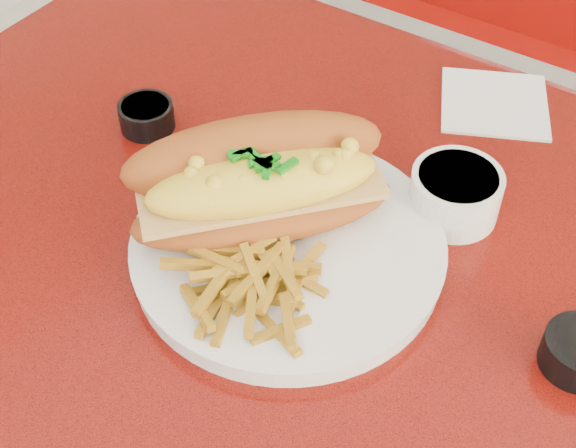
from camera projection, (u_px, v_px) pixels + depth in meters
The scene contains 8 objects.
diner_table at pixel (379, 436), 0.75m from camera, with size 1.23×0.83×0.77m.
dinner_plate at pixel (288, 248), 0.68m from camera, with size 0.35×0.35×0.02m.
mac_hoagie at pixel (259, 182), 0.67m from camera, with size 0.23×0.24×0.10m.
fries_pile at pixel (246, 284), 0.63m from camera, with size 0.10×0.09×0.03m, color #C28E21, non-canonical shape.
fork at pixel (361, 272), 0.66m from camera, with size 0.05×0.15×0.00m.
gravy_ramekin at pixel (455, 193), 0.71m from camera, with size 0.09×0.09×0.05m.
sauce_cup_left at pixel (146, 115), 0.80m from camera, with size 0.07×0.07×0.03m.
paper_napkin at pixel (494, 103), 0.84m from camera, with size 0.11×0.11×0.00m, color white.
Camera 1 is at (0.14, -0.36, 1.29)m, focal length 50.00 mm.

